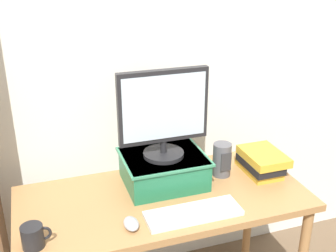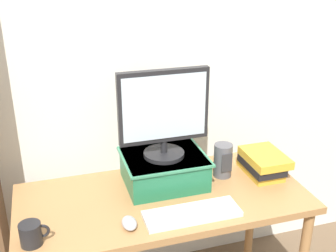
{
  "view_description": "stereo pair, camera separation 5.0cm",
  "coord_description": "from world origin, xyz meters",
  "px_view_note": "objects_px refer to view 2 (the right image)",
  "views": [
    {
      "loc": [
        -0.54,
        -1.66,
        1.88
      ],
      "look_at": [
        0.04,
        0.05,
        1.12
      ],
      "focal_mm": 45.0,
      "sensor_mm": 36.0,
      "label": 1
    },
    {
      "loc": [
        -0.49,
        -1.68,
        1.88
      ],
      "look_at": [
        0.04,
        0.05,
        1.12
      ],
      "focal_mm": 45.0,
      "sensor_mm": 36.0,
      "label": 2
    }
  ],
  "objects_px": {
    "riser_box": "(164,168)",
    "book_stack": "(263,163)",
    "computer_monitor": "(164,112)",
    "coffee_mug": "(31,234)",
    "keyboard": "(192,214)",
    "desk": "(163,211)",
    "desk_speaker": "(223,160)",
    "computer_mouse": "(129,223)"
  },
  "relations": [
    {
      "from": "riser_box",
      "to": "desk",
      "type": "bearing_deg",
      "value": -108.68
    },
    {
      "from": "riser_box",
      "to": "book_stack",
      "type": "bearing_deg",
      "value": -7.34
    },
    {
      "from": "coffee_mug",
      "to": "computer_monitor",
      "type": "bearing_deg",
      "value": 25.27
    },
    {
      "from": "desk",
      "to": "keyboard",
      "type": "distance_m",
      "value": 0.24
    },
    {
      "from": "desk",
      "to": "computer_mouse",
      "type": "relative_size",
      "value": 13.46
    },
    {
      "from": "computer_mouse",
      "to": "coffee_mug",
      "type": "bearing_deg",
      "value": 179.61
    },
    {
      "from": "desk",
      "to": "coffee_mug",
      "type": "xyz_separation_m",
      "value": [
        -0.61,
        -0.19,
        0.14
      ]
    },
    {
      "from": "computer_monitor",
      "to": "coffee_mug",
      "type": "relative_size",
      "value": 3.67
    },
    {
      "from": "coffee_mug",
      "to": "computer_mouse",
      "type": "bearing_deg",
      "value": -0.39
    },
    {
      "from": "computer_monitor",
      "to": "keyboard",
      "type": "relative_size",
      "value": 1.02
    },
    {
      "from": "book_stack",
      "to": "computer_monitor",
      "type": "bearing_deg",
      "value": 172.81
    },
    {
      "from": "riser_box",
      "to": "computer_mouse",
      "type": "height_order",
      "value": "riser_box"
    },
    {
      "from": "riser_box",
      "to": "book_stack",
      "type": "relative_size",
      "value": 1.52
    },
    {
      "from": "computer_monitor",
      "to": "book_stack",
      "type": "distance_m",
      "value": 0.62
    },
    {
      "from": "riser_box",
      "to": "coffee_mug",
      "type": "height_order",
      "value": "riser_box"
    },
    {
      "from": "desk",
      "to": "desk_speaker",
      "type": "xyz_separation_m",
      "value": [
        0.35,
        0.1,
        0.18
      ]
    },
    {
      "from": "desk",
      "to": "riser_box",
      "type": "bearing_deg",
      "value": 71.32
    },
    {
      "from": "riser_box",
      "to": "desk_speaker",
      "type": "height_order",
      "value": "desk_speaker"
    },
    {
      "from": "computer_monitor",
      "to": "desk_speaker",
      "type": "xyz_separation_m",
      "value": [
        0.31,
        -0.02,
        -0.3
      ]
    },
    {
      "from": "book_stack",
      "to": "keyboard",
      "type": "bearing_deg",
      "value": -152.86
    },
    {
      "from": "keyboard",
      "to": "coffee_mug",
      "type": "height_order",
      "value": "coffee_mug"
    },
    {
      "from": "desk",
      "to": "book_stack",
      "type": "height_order",
      "value": "book_stack"
    },
    {
      "from": "desk",
      "to": "coffee_mug",
      "type": "bearing_deg",
      "value": -162.56
    },
    {
      "from": "keyboard",
      "to": "computer_mouse",
      "type": "bearing_deg",
      "value": 178.85
    },
    {
      "from": "desk_speaker",
      "to": "computer_mouse",
      "type": "bearing_deg",
      "value": -152.68
    },
    {
      "from": "desk",
      "to": "desk_speaker",
      "type": "height_order",
      "value": "desk_speaker"
    },
    {
      "from": "desk_speaker",
      "to": "book_stack",
      "type": "bearing_deg",
      "value": -12.94
    },
    {
      "from": "computer_mouse",
      "to": "desk_speaker",
      "type": "distance_m",
      "value": 0.64
    },
    {
      "from": "computer_monitor",
      "to": "keyboard",
      "type": "xyz_separation_m",
      "value": [
        0.04,
        -0.31,
        -0.37
      ]
    },
    {
      "from": "desk",
      "to": "computer_monitor",
      "type": "xyz_separation_m",
      "value": [
        0.04,
        0.11,
        0.47
      ]
    },
    {
      "from": "desk",
      "to": "keyboard",
      "type": "relative_size",
      "value": 3.22
    },
    {
      "from": "desk",
      "to": "riser_box",
      "type": "distance_m",
      "value": 0.21
    },
    {
      "from": "computer_monitor",
      "to": "desk_speaker",
      "type": "height_order",
      "value": "computer_monitor"
    },
    {
      "from": "riser_box",
      "to": "coffee_mug",
      "type": "relative_size",
      "value": 3.43
    },
    {
      "from": "book_stack",
      "to": "desk",
      "type": "bearing_deg",
      "value": -175.03
    },
    {
      "from": "riser_box",
      "to": "keyboard",
      "type": "bearing_deg",
      "value": -83.4
    },
    {
      "from": "computer_mouse",
      "to": "computer_monitor",
      "type": "bearing_deg",
      "value": 51.2
    },
    {
      "from": "computer_monitor",
      "to": "coffee_mug",
      "type": "height_order",
      "value": "computer_monitor"
    },
    {
      "from": "computer_mouse",
      "to": "book_stack",
      "type": "relative_size",
      "value": 0.38
    },
    {
      "from": "desk",
      "to": "desk_speaker",
      "type": "distance_m",
      "value": 0.41
    },
    {
      "from": "riser_box",
      "to": "computer_mouse",
      "type": "bearing_deg",
      "value": -128.67
    },
    {
      "from": "keyboard",
      "to": "coffee_mug",
      "type": "relative_size",
      "value": 3.61
    }
  ]
}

